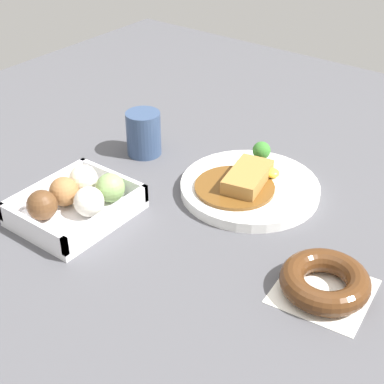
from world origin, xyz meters
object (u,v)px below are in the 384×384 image
at_px(donut_box, 77,201).
at_px(curry_plate, 249,185).
at_px(coffee_mug, 144,133).
at_px(chocolate_ring_donut, 325,282).

bearing_deg(donut_box, curry_plate, 139.85).
xyz_separation_m(curry_plate, coffee_mug, (0.00, -0.24, 0.03)).
bearing_deg(curry_plate, coffee_mug, -89.22).
xyz_separation_m(donut_box, chocolate_ring_donut, (-0.07, 0.40, -0.01)).
distance_m(donut_box, chocolate_ring_donut, 0.41).
height_order(curry_plate, coffee_mug, coffee_mug).
height_order(curry_plate, donut_box, curry_plate).
bearing_deg(chocolate_ring_donut, coffee_mug, -107.96).
relative_size(curry_plate, donut_box, 1.31).
bearing_deg(donut_box, chocolate_ring_donut, 100.20).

